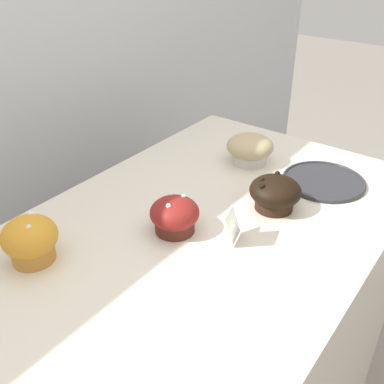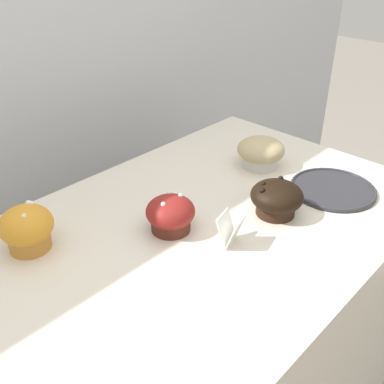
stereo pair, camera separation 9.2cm
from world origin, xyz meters
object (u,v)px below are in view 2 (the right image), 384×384
(muffin_back_left, at_px, (27,228))
(muffin_back_right, at_px, (171,214))
(muffin_front_center, at_px, (277,198))
(serving_plate, at_px, (333,189))
(muffin_front_left, at_px, (261,152))

(muffin_back_left, bearing_deg, muffin_back_right, -33.87)
(muffin_front_center, relative_size, serving_plate, 0.57)
(muffin_back_left, xyz_separation_m, serving_plate, (0.58, -0.31, -0.04))
(muffin_front_center, xyz_separation_m, serving_plate, (0.17, -0.04, -0.03))
(muffin_front_center, relative_size, muffin_back_left, 1.10)
(muffin_back_right, bearing_deg, muffin_front_center, -31.95)
(muffin_front_left, bearing_deg, serving_plate, -85.80)
(muffin_front_center, height_order, muffin_front_left, same)
(muffin_front_center, xyz_separation_m, muffin_back_left, (-0.41, 0.27, 0.01))
(muffin_back_right, height_order, serving_plate, muffin_back_right)
(muffin_back_left, height_order, serving_plate, muffin_back_left)
(muffin_front_center, xyz_separation_m, muffin_back_right, (-0.19, 0.12, -0.00))
(muffin_back_left, relative_size, serving_plate, 0.51)
(muffin_back_right, bearing_deg, serving_plate, -24.14)
(muffin_front_center, bearing_deg, muffin_back_left, 147.00)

